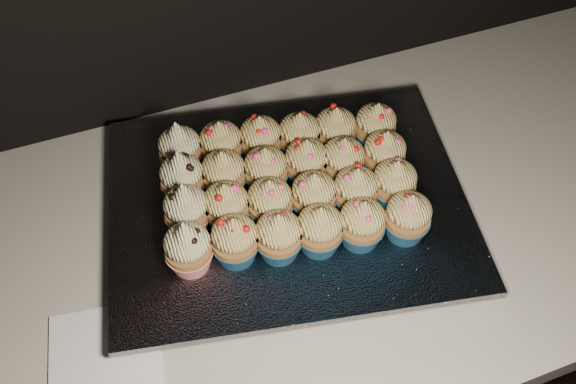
# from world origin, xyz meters

# --- Properties ---
(cabinet) EXTENTS (2.40, 0.60, 0.86)m
(cabinet) POSITION_xyz_m (0.00, 1.70, 0.43)
(cabinet) COLOR black
(cabinet) RESTS_ON ground
(worktop) EXTENTS (2.44, 0.64, 0.04)m
(worktop) POSITION_xyz_m (0.00, 1.70, 0.88)
(worktop) COLOR beige
(worktop) RESTS_ON cabinet
(napkin) EXTENTS (0.16, 0.16, 0.00)m
(napkin) POSITION_xyz_m (-0.40, 1.59, 0.90)
(napkin) COLOR white
(napkin) RESTS_ON worktop
(baking_tray) EXTENTS (0.53, 0.44, 0.02)m
(baking_tray) POSITION_xyz_m (-0.11, 1.72, 0.91)
(baking_tray) COLOR black
(baking_tray) RESTS_ON worktop
(foil_lining) EXTENTS (0.57, 0.49, 0.01)m
(foil_lining) POSITION_xyz_m (-0.11, 1.72, 0.93)
(foil_lining) COLOR silver
(foil_lining) RESTS_ON baking_tray
(cupcake_0) EXTENTS (0.06, 0.06, 0.10)m
(cupcake_0) POSITION_xyz_m (-0.27, 1.67, 0.97)
(cupcake_0) COLOR red
(cupcake_0) RESTS_ON foil_lining
(cupcake_1) EXTENTS (0.06, 0.06, 0.08)m
(cupcake_1) POSITION_xyz_m (-0.21, 1.66, 0.97)
(cupcake_1) COLOR #1B5682
(cupcake_1) RESTS_ON foil_lining
(cupcake_2) EXTENTS (0.06, 0.06, 0.08)m
(cupcake_2) POSITION_xyz_m (-0.15, 1.64, 0.97)
(cupcake_2) COLOR #1B5682
(cupcake_2) RESTS_ON foil_lining
(cupcake_3) EXTENTS (0.06, 0.06, 0.08)m
(cupcake_3) POSITION_xyz_m (-0.10, 1.63, 0.97)
(cupcake_3) COLOR #1B5682
(cupcake_3) RESTS_ON foil_lining
(cupcake_4) EXTENTS (0.06, 0.06, 0.08)m
(cupcake_4) POSITION_xyz_m (-0.04, 1.62, 0.97)
(cupcake_4) COLOR #1B5682
(cupcake_4) RESTS_ON foil_lining
(cupcake_5) EXTENTS (0.06, 0.06, 0.08)m
(cupcake_5) POSITION_xyz_m (0.02, 1.61, 0.97)
(cupcake_5) COLOR #1B5682
(cupcake_5) RESTS_ON foil_lining
(cupcake_6) EXTENTS (0.06, 0.06, 0.10)m
(cupcake_6) POSITION_xyz_m (-0.25, 1.73, 0.97)
(cupcake_6) COLOR red
(cupcake_6) RESTS_ON foil_lining
(cupcake_7) EXTENTS (0.06, 0.06, 0.08)m
(cupcake_7) POSITION_xyz_m (-0.20, 1.71, 0.97)
(cupcake_7) COLOR #1B5682
(cupcake_7) RESTS_ON foil_lining
(cupcake_8) EXTENTS (0.06, 0.06, 0.08)m
(cupcake_8) POSITION_xyz_m (-0.14, 1.70, 0.97)
(cupcake_8) COLOR #1B5682
(cupcake_8) RESTS_ON foil_lining
(cupcake_9) EXTENTS (0.06, 0.06, 0.08)m
(cupcake_9) POSITION_xyz_m (-0.08, 1.69, 0.97)
(cupcake_9) COLOR #1B5682
(cupcake_9) RESTS_ON foil_lining
(cupcake_10) EXTENTS (0.06, 0.06, 0.08)m
(cupcake_10) POSITION_xyz_m (-0.03, 1.68, 0.97)
(cupcake_10) COLOR #1B5682
(cupcake_10) RESTS_ON foil_lining
(cupcake_11) EXTENTS (0.06, 0.06, 0.08)m
(cupcake_11) POSITION_xyz_m (0.03, 1.67, 0.97)
(cupcake_11) COLOR #1B5682
(cupcake_11) RESTS_ON foil_lining
(cupcake_12) EXTENTS (0.06, 0.06, 0.10)m
(cupcake_12) POSITION_xyz_m (-0.25, 1.78, 0.97)
(cupcake_12) COLOR red
(cupcake_12) RESTS_ON foil_lining
(cupcake_13) EXTENTS (0.06, 0.06, 0.08)m
(cupcake_13) POSITION_xyz_m (-0.19, 1.77, 0.97)
(cupcake_13) COLOR #1B5682
(cupcake_13) RESTS_ON foil_lining
(cupcake_14) EXTENTS (0.06, 0.06, 0.08)m
(cupcake_14) POSITION_xyz_m (-0.13, 1.76, 0.97)
(cupcake_14) COLOR #1B5682
(cupcake_14) RESTS_ON foil_lining
(cupcake_15) EXTENTS (0.06, 0.06, 0.08)m
(cupcake_15) POSITION_xyz_m (-0.07, 1.75, 0.97)
(cupcake_15) COLOR #1B5682
(cupcake_15) RESTS_ON foil_lining
(cupcake_16) EXTENTS (0.06, 0.06, 0.08)m
(cupcake_16) POSITION_xyz_m (-0.02, 1.73, 0.97)
(cupcake_16) COLOR #1B5682
(cupcake_16) RESTS_ON foil_lining
(cupcake_17) EXTENTS (0.06, 0.06, 0.08)m
(cupcake_17) POSITION_xyz_m (0.04, 1.72, 0.97)
(cupcake_17) COLOR #1B5682
(cupcake_17) RESTS_ON foil_lining
(cupcake_18) EXTENTS (0.06, 0.06, 0.10)m
(cupcake_18) POSITION_xyz_m (-0.23, 1.84, 0.97)
(cupcake_18) COLOR red
(cupcake_18) RESTS_ON foil_lining
(cupcake_19) EXTENTS (0.06, 0.06, 0.08)m
(cupcake_19) POSITION_xyz_m (-0.18, 1.83, 0.97)
(cupcake_19) COLOR #1B5682
(cupcake_19) RESTS_ON foil_lining
(cupcake_20) EXTENTS (0.06, 0.06, 0.08)m
(cupcake_20) POSITION_xyz_m (-0.12, 1.82, 0.97)
(cupcake_20) COLOR #1B5682
(cupcake_20) RESTS_ON foil_lining
(cupcake_21) EXTENTS (0.06, 0.06, 0.08)m
(cupcake_21) POSITION_xyz_m (-0.06, 1.80, 0.97)
(cupcake_21) COLOR #1B5682
(cupcake_21) RESTS_ON foil_lining
(cupcake_22) EXTENTS (0.06, 0.06, 0.08)m
(cupcake_22) POSITION_xyz_m (-0.01, 1.79, 0.97)
(cupcake_22) COLOR #1B5682
(cupcake_22) RESTS_ON foil_lining
(cupcake_23) EXTENTS (0.06, 0.06, 0.08)m
(cupcake_23) POSITION_xyz_m (0.05, 1.78, 0.97)
(cupcake_23) COLOR #1B5682
(cupcake_23) RESTS_ON foil_lining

